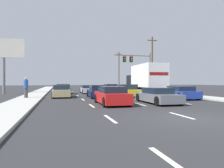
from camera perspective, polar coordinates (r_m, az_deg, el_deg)
The scene contains 19 objects.
ground_plane at distance 33.21m, azimuth -4.93°, elevation -2.13°, with size 140.00×140.00×0.00m, color #2B2B2D.
sidewalk_right at distance 30.91m, azimuth 11.64°, elevation -2.21°, with size 2.29×80.00×0.14m, color #B2AFA8.
sidewalk_left at distance 27.87m, azimuth -19.81°, elevation -2.54°, with size 2.29×80.00×0.14m, color #B2AFA8.
lane_markings at distance 29.11m, azimuth -3.56°, elevation -2.50°, with size 6.94×52.00×0.01m.
car_green at distance 28.28m, azimuth -13.23°, elevation -1.41°, with size 1.99×4.20×1.29m.
car_tan at distance 22.02m, azimuth -13.69°, elevation -2.01°, with size 1.86×4.40×1.26m.
car_silver at distance 29.05m, azimuth -6.68°, elevation -1.47°, with size 1.85×4.57×1.13m.
car_navy at distance 21.02m, azimuth -3.87°, elevation -2.17°, with size 1.90×4.44×1.26m.
car_red at distance 14.46m, azimuth -0.08°, elevation -3.28°, with size 1.86×4.18×1.26m.
car_maroon at distance 30.00m, azimuth -0.39°, elevation -1.29°, with size 1.98×4.21×1.26m.
car_yellow at distance 22.40m, azimuth 4.37°, elevation -1.94°, with size 1.91×4.13×1.31m.
car_gray at distance 15.69m, azimuth 12.34°, elevation -3.19°, with size 1.93×4.55×1.15m.
box_truck at distance 26.79m, azimuth 9.11°, elevation 1.65°, with size 2.80×8.11×3.69m.
car_blue at distance 20.24m, azimuth 18.02°, elevation -2.30°, with size 2.11×4.29×1.18m.
traffic_signal_mast at distance 35.51m, azimuth 6.41°, elevation 5.84°, with size 6.53×0.69×6.56m.
utility_pole_mid at distance 36.71m, azimuth 10.93°, elevation 5.61°, with size 1.80×0.28×9.32m.
utility_pole_far at distance 56.69m, azimuth 1.91°, elevation 4.04°, with size 1.80×0.28×9.71m.
roadside_billboard at distance 30.60m, azimuth -27.51°, elevation 7.47°, with size 5.09×0.36×7.22m.
pedestrian_near_corner at distance 20.38m, azimuth -22.48°, elevation -0.87°, with size 0.38×0.38×1.85m.
Camera 1 is at (-5.53, -7.71, 1.56)m, focal length 33.42 mm.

